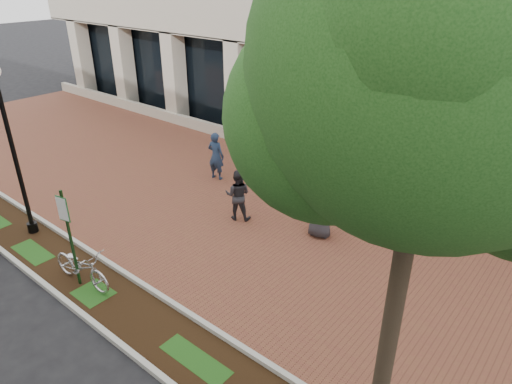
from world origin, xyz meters
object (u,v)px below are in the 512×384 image
Objects in this scene: lamppost at (12,144)px; pedestrian_right at (321,208)px; street_tree at (440,87)px; parking_sign at (68,227)px; locked_bicycle at (82,266)px; pedestrian_left at (216,156)px; pedestrian_mid at (238,195)px.

lamppost is 2.70× the size of pedestrian_right.
parking_sign is at bearing -179.22° from street_tree.
locked_bicycle is 6.38m from pedestrian_right.
pedestrian_left is 0.98× the size of pedestrian_right.
street_tree is 4.16× the size of locked_bicycle.
lamppost is 0.61× the size of street_tree.
parking_sign is 3.43m from lamppost.
parking_sign is 0.32× the size of street_tree.
pedestrian_mid reaches higher than locked_bicycle.
locked_bicycle is at bearing 45.75° from pedestrian_right.
street_tree reaches higher than lamppost.
pedestrian_left is (-9.32, 6.44, -5.07)m from street_tree.
parking_sign is 1.34× the size of locked_bicycle.
pedestrian_mid is at bearing -14.82° from locked_bicycle.
parking_sign is 1.11m from locked_bicycle.
pedestrian_right is at bearing 48.02° from parking_sign.
pedestrian_right is (2.45, 0.74, 0.09)m from pedestrian_mid.
parking_sign is at bearing -8.57° from lamppost.
lamppost reaches higher than pedestrian_right.
pedestrian_mid is at bearing 136.89° from pedestrian_left.
parking_sign is 1.59× the size of pedestrian_mid.
parking_sign is 6.81m from pedestrian_left.
lamppost is at bearing 177.99° from street_tree.
pedestrian_right reaches higher than locked_bicycle.
pedestrian_mid is at bearing 47.18° from lamppost.
street_tree is 4.45× the size of pedestrian_right.
pedestrian_right is (4.99, -0.96, 0.02)m from pedestrian_left.
lamppost is at bearing 77.58° from locked_bicycle.
locked_bicycle is 1.09× the size of pedestrian_left.
pedestrian_left is at bearing 145.35° from street_tree.
street_tree reaches higher than pedestrian_right.
lamppost reaches higher than parking_sign.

